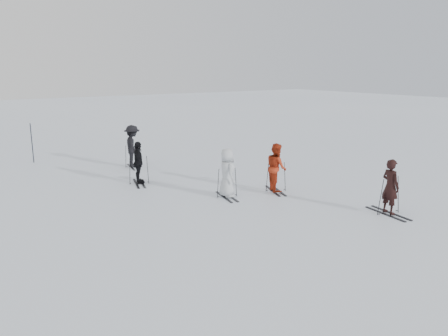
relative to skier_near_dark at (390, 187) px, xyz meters
name	(u,v)px	position (x,y,z in m)	size (l,w,h in m)	color
ground	(239,200)	(-3.13, 3.99, -0.90)	(120.00, 120.00, 0.00)	silver
skier_near_dark	(390,187)	(0.00, 0.00, 0.00)	(0.66, 0.43, 1.81)	black
skier_red	(276,168)	(-1.27, 4.14, 0.02)	(0.90, 0.70, 1.85)	#A92C13
skier_grey	(227,173)	(-3.29, 4.56, 0.00)	(0.88, 0.57, 1.80)	silver
skier_uphill_left	(138,163)	(-5.21, 8.16, -0.04)	(1.02, 0.42, 1.73)	black
skier_uphill_far	(133,147)	(-4.19, 11.20, 0.10)	(1.30, 0.75, 2.01)	black
skis_near_dark	(390,195)	(0.00, 0.00, -0.26)	(0.93, 1.75, 1.28)	black
skis_red	(276,177)	(-1.27, 4.14, -0.32)	(0.85, 1.60, 1.17)	black
skis_grey	(227,182)	(-3.29, 4.56, -0.33)	(0.84, 1.58, 1.15)	black
skis_uphill_left	(139,170)	(-5.21, 8.16, -0.31)	(0.86, 1.62, 1.18)	black
skis_uphill_far	(133,156)	(-4.19, 11.20, -0.34)	(0.82, 1.55, 1.13)	black
piste_marker	(32,143)	(-7.95, 15.01, 0.10)	(0.04, 0.04, 2.00)	black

